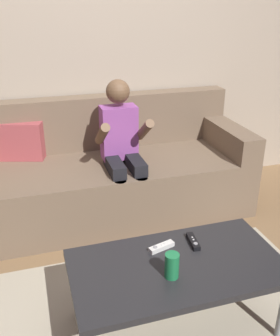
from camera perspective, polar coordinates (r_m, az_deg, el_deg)
ground_plane at (r=2.26m, az=2.52°, el=-19.18°), size 8.25×8.25×0.00m
wall_back at (r=3.08m, az=-6.55°, el=18.40°), size 4.13×0.05×2.50m
couch at (r=2.95m, az=-4.43°, el=-0.87°), size 2.06×0.80×0.86m
person_seated_on_couch at (r=2.68m, az=-2.67°, el=3.27°), size 0.36×0.44×1.05m
coffee_table at (r=1.91m, az=5.65°, el=-14.93°), size 1.03×0.55×0.39m
area_rug at (r=2.14m, az=5.24°, el=-22.17°), size 1.82×1.34×0.01m
game_remote_white_near_edge at (r=1.97m, az=3.22°, el=-11.77°), size 0.14×0.07×0.03m
game_remote_black_center at (r=2.02m, az=8.00°, el=-10.88°), size 0.05×0.14×0.03m
soda_can at (r=1.78m, az=4.81°, el=-14.42°), size 0.07×0.07×0.12m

